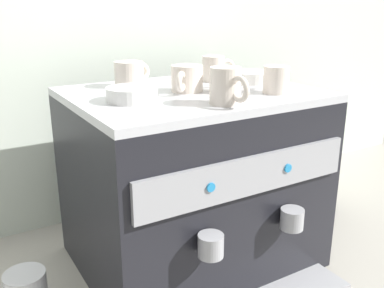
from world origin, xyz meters
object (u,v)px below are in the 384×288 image
ceramic_cup_1 (227,86)px  ceramic_cup_4 (224,80)px  espresso_machine (193,179)px  ceramic_cup_0 (214,69)px  coffee_grinder (314,154)px  ceramic_cup_5 (187,79)px  ceramic_cup_3 (130,74)px  ceramic_cup_2 (276,80)px  ceramic_bowl_1 (253,77)px  ceramic_bowl_0 (132,94)px

ceramic_cup_1 → ceramic_cup_4: size_ratio=1.18×
espresso_machine → ceramic_cup_0: (0.13, 0.09, 0.28)m
coffee_grinder → ceramic_cup_1: bearing=-156.9°
ceramic_cup_1 → ceramic_cup_5: 0.17m
ceramic_cup_3 → ceramic_cup_4: size_ratio=1.18×
coffee_grinder → ceramic_cup_2: bearing=-152.5°
ceramic_cup_0 → ceramic_bowl_1: ceramic_cup_0 is taller
ceramic_cup_1 → ceramic_cup_3: size_ratio=1.00×
ceramic_cup_4 → coffee_grinder: size_ratio=0.23×
ceramic_cup_3 → ceramic_bowl_1: size_ratio=0.98×
ceramic_cup_2 → ceramic_cup_4: 0.13m
espresso_machine → ceramic_cup_3: bearing=128.4°
ceramic_cup_5 → ceramic_bowl_1: 0.23m
ceramic_cup_1 → coffee_grinder: size_ratio=0.27×
ceramic_cup_0 → coffee_grinder: ceramic_cup_0 is taller
ceramic_cup_4 → ceramic_cup_0: bearing=65.2°
ceramic_cup_1 → coffee_grinder: (0.55, 0.23, -0.33)m
espresso_machine → ceramic_cup_2: ceramic_cup_2 is taller
espresso_machine → ceramic_cup_5: size_ratio=6.04×
ceramic_cup_1 → ceramic_bowl_1: bearing=39.8°
coffee_grinder → ceramic_cup_0: bearing=175.6°
espresso_machine → ceramic_bowl_0: 0.32m
espresso_machine → ceramic_bowl_1: (0.21, 0.02, 0.26)m
ceramic_cup_3 → ceramic_bowl_1: ceramic_cup_3 is taller
espresso_machine → ceramic_cup_3: size_ratio=5.44×
ceramic_cup_1 → ceramic_cup_2: bearing=13.5°
ceramic_cup_5 → ceramic_bowl_1: ceramic_cup_5 is taller
ceramic_cup_4 → ceramic_bowl_1: size_ratio=0.83×
ceramic_bowl_1 → ceramic_cup_1: bearing=-140.2°
ceramic_bowl_1 → ceramic_cup_2: bearing=-107.1°
ceramic_cup_1 → ceramic_cup_4: bearing=56.7°
ceramic_cup_0 → ceramic_cup_1: 0.30m
espresso_machine → ceramic_cup_2: (0.16, -0.13, 0.28)m
ceramic_bowl_0 → ceramic_cup_0: bearing=21.8°
ceramic_cup_2 → ceramic_cup_1: bearing=-166.5°
ceramic_cup_3 → espresso_machine: bearing=-51.6°
ceramic_cup_1 → ceramic_bowl_0: 0.22m
ceramic_bowl_1 → coffee_grinder: ceramic_bowl_1 is taller
ceramic_cup_0 → ceramic_bowl_1: (0.08, -0.08, -0.02)m
ceramic_cup_2 → ceramic_cup_3: size_ratio=0.76×
ceramic_cup_5 → ceramic_bowl_0: (-0.16, -0.03, -0.02)m
ceramic_bowl_0 → ceramic_cup_4: bearing=-4.8°
ceramic_cup_3 → ceramic_cup_4: 0.26m
ceramic_cup_2 → ceramic_bowl_0: 0.36m
ceramic_bowl_0 → coffee_grinder: (0.71, 0.09, -0.30)m
ceramic_cup_4 → ceramic_cup_5: (-0.08, 0.05, 0.00)m
ceramic_cup_0 → espresso_machine: bearing=-143.9°
ceramic_cup_2 → ceramic_cup_4: size_ratio=0.89×
ceramic_cup_0 → ceramic_bowl_0: (-0.31, -0.12, -0.02)m
ceramic_cup_0 → ceramic_cup_4: ceramic_cup_0 is taller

